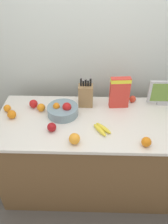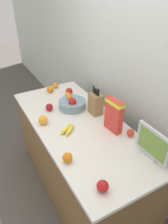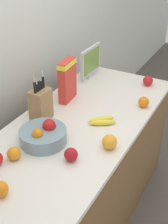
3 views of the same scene
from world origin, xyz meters
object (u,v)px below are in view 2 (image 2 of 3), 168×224
Objects in this scene: cereal_box at (114,114)px; orange_back_center at (68,95)px; knife_block at (96,103)px; apple_rightmost at (69,91)px; orange_front_left at (56,86)px; banana_bunch at (68,130)px; orange_by_cereal at (43,120)px; apple_middle at (49,107)px; apple_leftmost at (103,186)px; small_monitor at (153,144)px; apple_near_bananas at (131,133)px; orange_front_center at (50,89)px; orange_near_bowl at (68,158)px; fruit_bowl at (72,104)px.

orange_back_center is (-0.74, -0.10, -0.13)m from cereal_box.
knife_block is 4.10× the size of apple_rightmost.
orange_front_left is (-0.23, -0.07, -0.01)m from apple_rightmost.
banana_bunch is 2.05× the size of orange_by_cereal.
cereal_box reaches higher than apple_middle.
apple_middle is (-1.11, 0.07, -0.00)m from apple_leftmost.
orange_front_left is at bearing 167.91° from apple_leftmost.
apple_leftmost is (0.83, -0.46, -0.07)m from knife_block.
apple_rightmost is (-1.27, -0.08, -0.10)m from small_monitor.
orange_front_left is (-0.74, -0.13, -0.08)m from knife_block.
apple_near_bananas is (-0.29, 0.04, -0.11)m from small_monitor.
banana_bunch is 2.42× the size of orange_back_center.
orange_front_left is 0.77× the size of orange_by_cereal.
apple_near_bananas is at bearing 14.75° from orange_front_center.
orange_back_center is (-0.89, -0.18, 0.00)m from apple_near_bananas.
apple_leftmost is at bearing 13.66° from orange_near_bowl.
orange_front_center reaches higher than banana_bunch.
orange_near_bowl is at bearing -166.34° from apple_leftmost.
apple_middle is at bearing -106.71° from fruit_bowl.
fruit_bowl is 1.08m from apple_leftmost.
apple_rightmost reaches higher than apple_middle.
orange_back_center is at bearing 25.87° from orange_front_center.
banana_bunch is 0.42m from apple_middle.
fruit_bowl reaches higher than orange_back_center.
apple_rightmost is 0.90× the size of orange_by_cereal.
orange_by_cereal is (-0.56, 0.01, 0.01)m from orange_near_bowl.
apple_leftmost is 1.02× the size of orange_front_center.
cereal_box is at bearing -2.27° from knife_block.
apple_near_bananas is at bearing 24.10° from cereal_box.
apple_leftmost is at bearing -8.88° from orange_front_center.
orange_by_cereal reaches higher than orange_back_center.
orange_front_center is (-1.43, -0.25, -0.10)m from small_monitor.
cereal_box reaches higher than orange_front_center.
knife_block reaches higher than cereal_box.
cereal_box is 0.69m from apple_leftmost.
small_monitor is 0.75m from banana_bunch.
small_monitor is 0.31m from apple_near_bananas.
knife_block is 0.51m from apple_rightmost.
fruit_bowl is 0.46m from orange_front_center.
banana_bunch is at bearing -32.18° from fruit_bowl.
knife_block is at bearing 14.61° from orange_back_center.
apple_rightmost is (-1.34, 0.41, -0.00)m from apple_leftmost.
cereal_box is at bearing -174.95° from small_monitor.
cereal_box is 0.56m from fruit_bowl.
knife_block is 0.73m from orange_near_bowl.
banana_bunch is at bearing 154.01° from orange_near_bowl.
apple_rightmost is 1.04× the size of orange_near_bowl.
knife_block reaches higher than small_monitor.
orange_front_left is 0.91× the size of orange_back_center.
small_monitor is 0.99m from fruit_bowl.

